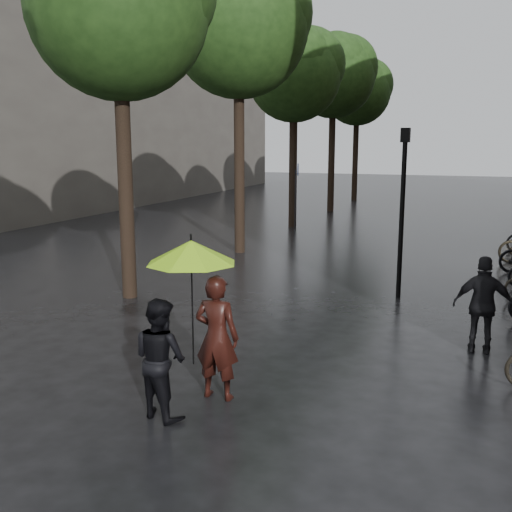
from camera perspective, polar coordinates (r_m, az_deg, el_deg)
The scene contains 8 objects.
bg_building at distance 41.04m, azimuth -17.76°, elevation 15.35°, with size 16.00×30.00×14.00m, color #47423D.
street_trees at distance 21.54m, azimuth 1.23°, elevation 18.59°, with size 4.33×34.03×8.91m.
person_burgundy at distance 8.13m, azimuth -3.75°, elevation -7.73°, with size 0.63×0.41×1.71m, color black.
person_black at distance 7.71m, azimuth -9.12°, elevation -9.57°, with size 0.75×0.58×1.54m, color black.
lime_umbrella at distance 7.58m, azimuth -6.19°, elevation 0.38°, with size 1.17×1.17×1.72m.
pedestrian_walking at distance 10.50m, azimuth 20.84°, elevation -4.39°, with size 0.95×0.40×1.62m, color black.
lamp_post at distance 13.43m, azimuth 13.79°, elevation 5.51°, with size 0.19×0.19×3.73m.
cycle_sign at distance 23.26m, azimuth 3.88°, elevation 6.62°, with size 0.14×0.48×2.61m.
Camera 1 is at (3.21, -4.19, 3.45)m, focal length 42.00 mm.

